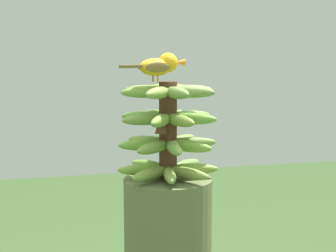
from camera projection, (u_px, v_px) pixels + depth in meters
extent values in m
cylinder|color=#4C2D1E|center=(168.00, 131.00, 1.43)|extent=(0.05, 0.05, 0.27)
ellipsoid|color=#729948|center=(182.00, 166.00, 1.49)|extent=(0.15, 0.12, 0.03)
ellipsoid|color=#6B9D3E|center=(166.00, 165.00, 1.50)|extent=(0.06, 0.16, 0.03)
ellipsoid|color=olive|center=(151.00, 166.00, 1.48)|extent=(0.12, 0.15, 0.03)
ellipsoid|color=#73A03A|center=(145.00, 170.00, 1.44)|extent=(0.16, 0.06, 0.03)
ellipsoid|color=olive|center=(153.00, 173.00, 1.39)|extent=(0.15, 0.12, 0.03)
ellipsoid|color=olive|center=(170.00, 175.00, 1.38)|extent=(0.06, 0.16, 0.03)
ellipsoid|color=olive|center=(186.00, 173.00, 1.40)|extent=(0.12, 0.15, 0.03)
ellipsoid|color=olive|center=(190.00, 169.00, 1.44)|extent=(0.16, 0.06, 0.03)
ellipsoid|color=olive|center=(180.00, 141.00, 1.48)|extent=(0.14, 0.13, 0.03)
ellipsoid|color=#6D9A49|center=(164.00, 140.00, 1.49)|extent=(0.04, 0.16, 0.03)
ellipsoid|color=olive|center=(150.00, 142.00, 1.46)|extent=(0.13, 0.14, 0.03)
ellipsoid|color=#6C9F3B|center=(146.00, 145.00, 1.42)|extent=(0.16, 0.04, 0.03)
ellipsoid|color=olive|center=(155.00, 147.00, 1.38)|extent=(0.14, 0.13, 0.03)
ellipsoid|color=#7A9D4A|center=(172.00, 148.00, 1.37)|extent=(0.04, 0.16, 0.03)
ellipsoid|color=#75A23D|center=(187.00, 146.00, 1.40)|extent=(0.13, 0.14, 0.03)
ellipsoid|color=olive|center=(190.00, 143.00, 1.44)|extent=(0.16, 0.04, 0.03)
ellipsoid|color=#749C46|center=(187.00, 117.00, 1.45)|extent=(0.16, 0.07, 0.03)
ellipsoid|color=#74944A|center=(174.00, 115.00, 1.48)|extent=(0.11, 0.15, 0.03)
ellipsoid|color=olive|center=(158.00, 116.00, 1.47)|extent=(0.07, 0.16, 0.03)
ellipsoid|color=#6CA142|center=(148.00, 117.00, 1.44)|extent=(0.15, 0.11, 0.03)
ellipsoid|color=olive|center=(149.00, 119.00, 1.39)|extent=(0.16, 0.07, 0.03)
ellipsoid|color=olive|center=(162.00, 120.00, 1.36)|extent=(0.11, 0.15, 0.03)
ellipsoid|color=olive|center=(179.00, 120.00, 1.37)|extent=(0.07, 0.16, 0.03)
ellipsoid|color=#71A240|center=(189.00, 119.00, 1.40)|extent=(0.15, 0.11, 0.03)
ellipsoid|color=olive|center=(176.00, 93.00, 1.36)|extent=(0.05, 0.16, 0.03)
ellipsoid|color=#77924C|center=(188.00, 92.00, 1.39)|extent=(0.14, 0.12, 0.03)
ellipsoid|color=olive|center=(187.00, 91.00, 1.43)|extent=(0.16, 0.05, 0.03)
ellipsoid|color=#71A13C|center=(176.00, 90.00, 1.46)|extent=(0.12, 0.14, 0.03)
ellipsoid|color=olive|center=(160.00, 90.00, 1.46)|extent=(0.05, 0.16, 0.03)
ellipsoid|color=olive|center=(149.00, 91.00, 1.43)|extent=(0.14, 0.12, 0.03)
ellipsoid|color=#7B9F45|center=(148.00, 92.00, 1.39)|extent=(0.16, 0.05, 0.03)
ellipsoid|color=#7E9C46|center=(159.00, 93.00, 1.36)|extent=(0.12, 0.14, 0.03)
cone|color=brown|center=(161.00, 122.00, 1.39)|extent=(0.04, 0.04, 0.06)
cylinder|color=#C68933|center=(158.00, 79.00, 1.37)|extent=(0.01, 0.00, 0.02)
cylinder|color=#C68933|center=(153.00, 79.00, 1.39)|extent=(0.01, 0.01, 0.02)
ellipsoid|color=gold|center=(155.00, 67.00, 1.38)|extent=(0.10, 0.07, 0.05)
ellipsoid|color=brown|center=(158.00, 67.00, 1.36)|extent=(0.07, 0.03, 0.03)
ellipsoid|color=brown|center=(150.00, 67.00, 1.40)|extent=(0.07, 0.03, 0.03)
cube|color=brown|center=(131.00, 67.00, 1.34)|extent=(0.06, 0.04, 0.01)
sphere|color=gold|center=(169.00, 63.00, 1.40)|extent=(0.05, 0.05, 0.05)
sphere|color=black|center=(168.00, 61.00, 1.42)|extent=(0.01, 0.01, 0.01)
cone|color=orange|center=(180.00, 62.00, 1.41)|extent=(0.03, 0.03, 0.02)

